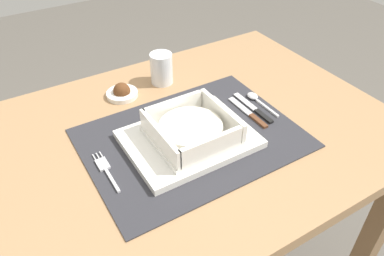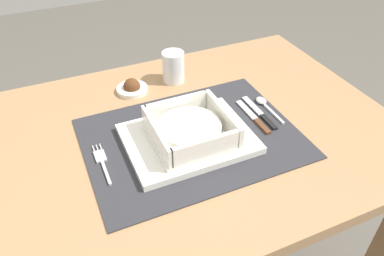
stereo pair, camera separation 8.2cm
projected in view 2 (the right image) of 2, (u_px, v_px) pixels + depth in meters
dining_table at (182, 167)px, 0.92m from camera, size 1.00×0.69×0.75m
placemat at (192, 138)px, 0.84m from camera, size 0.47×0.35×0.00m
serving_plate at (189, 138)px, 0.82m from camera, size 0.27×0.21×0.02m
porridge_bowl at (191, 130)px, 0.80m from camera, size 0.16×0.16×0.05m
fork at (102, 161)px, 0.77m from camera, size 0.02×0.13×0.00m
spoon at (264, 103)px, 0.93m from camera, size 0.02×0.11×0.01m
butter_knife at (261, 114)px, 0.90m from camera, size 0.01×0.14×0.01m
bread_knife at (255, 119)px, 0.88m from camera, size 0.01×0.14×0.01m
drinking_glass at (173, 68)px, 1.01m from camera, size 0.06×0.06×0.08m
condiment_saucer at (132, 88)px, 0.98m from camera, size 0.08×0.08×0.04m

